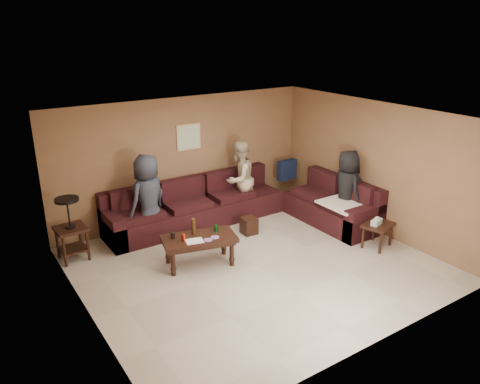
# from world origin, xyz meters

# --- Properties ---
(room) EXTENTS (5.60, 5.50, 2.50)m
(room) POSITION_xyz_m (0.00, 0.00, 1.66)
(room) COLOR #BBB09E
(room) RESTS_ON ground
(sectional_sofa) EXTENTS (4.65, 2.90, 0.97)m
(sectional_sofa) POSITION_xyz_m (0.81, 1.52, 0.33)
(sectional_sofa) COLOR black
(sectional_sofa) RESTS_ON ground
(coffee_table) EXTENTS (1.32, 0.88, 0.79)m
(coffee_table) POSITION_xyz_m (-0.77, 0.55, 0.43)
(coffee_table) COLOR black
(coffee_table) RESTS_ON ground
(end_table_left) EXTENTS (0.51, 0.51, 1.12)m
(end_table_left) POSITION_xyz_m (-2.48, 1.91, 0.59)
(end_table_left) COLOR black
(end_table_left) RESTS_ON ground
(side_table_right) EXTENTS (0.65, 0.58, 0.59)m
(side_table_right) POSITION_xyz_m (2.22, -0.65, 0.39)
(side_table_right) COLOR black
(side_table_right) RESTS_ON ground
(waste_bin) EXTENTS (0.29, 0.29, 0.33)m
(waste_bin) POSITION_xyz_m (0.62, 1.09, 0.16)
(waste_bin) COLOR black
(waste_bin) RESTS_ON ground
(wall_art) EXTENTS (0.52, 0.04, 0.52)m
(wall_art) POSITION_xyz_m (0.10, 2.48, 1.70)
(wall_art) COLOR tan
(wall_art) RESTS_ON ground
(person_left) EXTENTS (0.95, 0.80, 1.65)m
(person_left) POSITION_xyz_m (-1.07, 1.88, 0.83)
(person_left) COLOR #2C303E
(person_left) RESTS_ON ground
(person_middle) EXTENTS (0.96, 0.87, 1.60)m
(person_middle) POSITION_xyz_m (0.97, 1.97, 0.80)
(person_middle) COLOR #BDAA8D
(person_middle) RESTS_ON ground
(person_right) EXTENTS (0.65, 0.85, 1.56)m
(person_right) POSITION_xyz_m (2.42, 0.35, 0.78)
(person_right) COLOR black
(person_right) RESTS_ON ground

